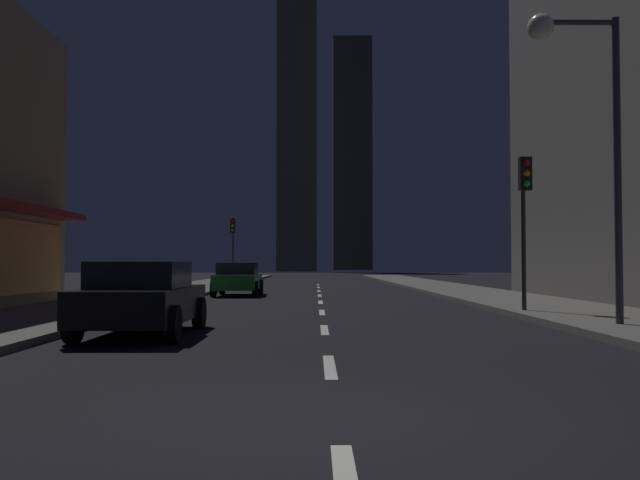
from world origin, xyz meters
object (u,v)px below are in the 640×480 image
at_px(traffic_light_near_right, 525,198).
at_px(traffic_light_far_left, 233,236).
at_px(car_parked_far, 238,279).
at_px(street_lamp_right, 578,91).
at_px(car_parked_near, 142,298).
at_px(fire_hydrant_far_left, 144,292).

distance_m(traffic_light_near_right, traffic_light_far_left, 28.03).
xyz_separation_m(car_parked_far, traffic_light_far_left, (-1.90, 14.00, 2.45)).
height_order(traffic_light_far_left, street_lamp_right, street_lamp_right).
bearing_deg(car_parked_near, street_lamp_right, 5.55).
relative_size(fire_hydrant_far_left, traffic_light_far_left, 0.16).
xyz_separation_m(fire_hydrant_far_left, traffic_light_near_right, (11.40, -4.38, 2.74)).
height_order(car_parked_near, street_lamp_right, street_lamp_right).
bearing_deg(street_lamp_right, traffic_light_far_left, 109.95).
bearing_deg(car_parked_far, traffic_light_far_left, 97.73).
height_order(fire_hydrant_far_left, street_lamp_right, street_lamp_right).
distance_m(car_parked_near, car_parked_far, 16.84).
distance_m(car_parked_far, traffic_light_far_left, 14.34).
bearing_deg(car_parked_far, street_lamp_right, -60.64).
height_order(fire_hydrant_far_left, traffic_light_near_right, traffic_light_near_right).
bearing_deg(traffic_light_near_right, street_lamp_right, -91.65).
height_order(car_parked_far, traffic_light_near_right, traffic_light_near_right).
relative_size(traffic_light_near_right, traffic_light_far_left, 1.00).
xyz_separation_m(car_parked_far, fire_hydrant_far_left, (-2.30, -7.40, -0.29)).
bearing_deg(traffic_light_far_left, car_parked_near, -86.47).
relative_size(fire_hydrant_far_left, traffic_light_near_right, 0.16).
relative_size(fire_hydrant_far_left, street_lamp_right, 0.10).
bearing_deg(traffic_light_far_left, street_lamp_right, -70.05).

